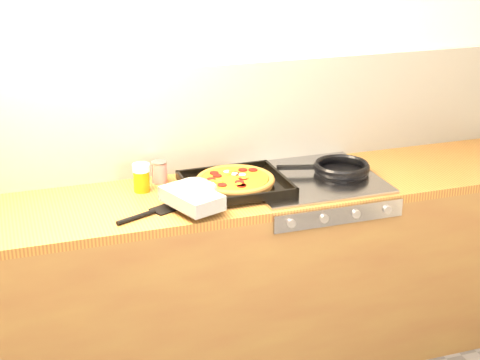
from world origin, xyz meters
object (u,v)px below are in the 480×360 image
object	(u,v)px
tomato_can	(159,172)
frying_pan	(340,169)
juice_glass	(141,177)
pizza_on_tray	(223,185)

from	to	relation	value
tomato_can	frying_pan	bearing A→B (deg)	-13.14
tomato_can	juice_glass	xyz separation A→B (m)	(-0.10, -0.08, 0.01)
juice_glass	pizza_on_tray	bearing A→B (deg)	-26.34
pizza_on_tray	frying_pan	distance (m)	0.59
frying_pan	tomato_can	distance (m)	0.84
frying_pan	juice_glass	size ratio (longest dim) A/B	3.61
frying_pan	juice_glass	xyz separation A→B (m)	(-0.91, 0.11, 0.03)
frying_pan	tomato_can	xyz separation A→B (m)	(-0.81, 0.19, 0.01)
pizza_on_tray	frying_pan	size ratio (longest dim) A/B	1.29
frying_pan	juice_glass	distance (m)	0.92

